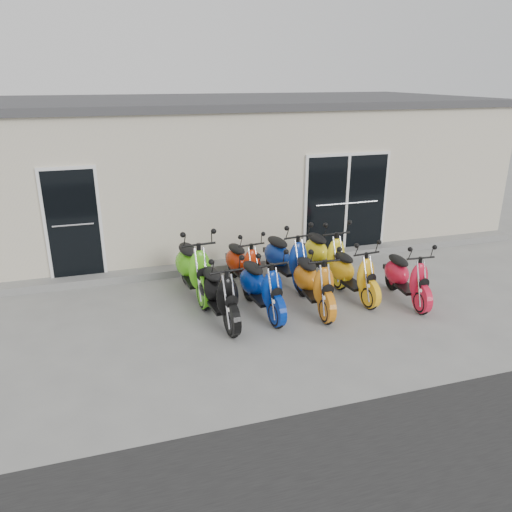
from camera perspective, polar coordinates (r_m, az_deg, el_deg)
The scene contains 15 objects.
ground at distance 8.98m, azimuth 1.13°, elevation -5.75°, with size 80.00×80.00×0.00m, color gray.
building at distance 13.33m, azimuth -5.92°, elevation 9.95°, with size 14.00×6.00×3.20m, color beige.
roof_cap at distance 13.14m, azimuth -6.19°, elevation 17.17°, with size 14.20×6.20×0.16m, color #3F3F42.
front_step at distance 10.74m, azimuth -2.23°, elevation -0.91°, with size 14.00×0.40×0.15m, color gray.
door_left at distance 10.22m, azimuth -20.20°, elevation 3.76°, with size 1.07×0.08×2.22m, color black.
door_right at distance 11.43m, azimuth 10.26°, elevation 6.30°, with size 2.02×0.08×2.22m, color black.
scooter_front_black at distance 8.23m, azimuth -4.28°, elevation -3.39°, with size 0.64×1.75×1.29m, color black, non-canonical shape.
scooter_front_blue at distance 8.48m, azimuth 0.64°, elevation -2.64°, with size 0.63×1.73×1.28m, color #03258F, non-canonical shape.
scooter_front_orange_a at distance 8.70m, azimuth 6.68°, elevation -2.18°, with size 0.63×1.74×1.28m, color orange, non-canonical shape.
scooter_front_orange_b at distance 9.28m, azimuth 11.04°, elevation -1.19°, with size 0.60×1.64×1.21m, color yellow, non-canonical shape.
scooter_front_red at distance 9.36m, azimuth 16.93°, elevation -1.58°, with size 0.59×1.62×1.20m, color red, non-canonical shape.
scooter_back_green at distance 9.21m, azimuth -7.20°, elevation -0.46°, with size 0.70×1.92×1.42m, color #55C61A, non-canonical shape.
scooter_back_red at distance 9.58m, azimuth -1.43°, elevation -0.16°, with size 0.59×1.63×1.20m, color red, non-canonical shape.
scooter_back_blue at distance 9.73m, azimuth 3.54°, elevation 0.55°, with size 0.66×1.82×1.34m, color navy, non-canonical shape.
scooter_back_yellow at distance 10.05m, azimuth 7.94°, elevation 0.98°, with size 0.65×1.79×1.32m, color yellow, non-canonical shape.
Camera 1 is at (-2.55, -7.68, 3.90)m, focal length 35.00 mm.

